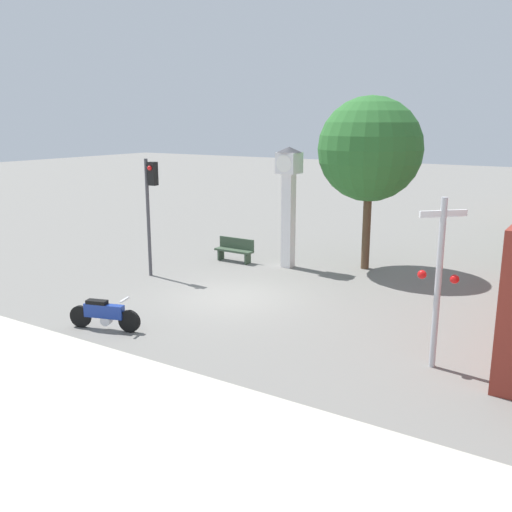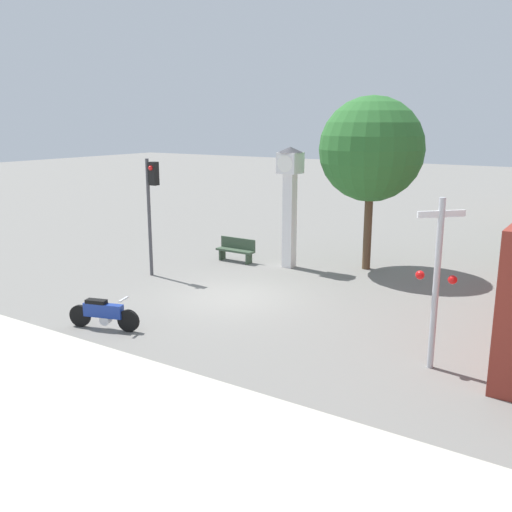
% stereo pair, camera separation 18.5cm
% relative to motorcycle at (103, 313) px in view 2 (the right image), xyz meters
% --- Properties ---
extents(ground_plane, '(120.00, 120.00, 0.00)m').
position_rel_motorcycle_xyz_m(ground_plane, '(1.23, 4.15, -0.43)').
color(ground_plane, slate).
extents(motorcycle, '(1.98, 0.75, 0.90)m').
position_rel_motorcycle_xyz_m(motorcycle, '(0.00, 0.00, 0.00)').
color(motorcycle, black).
rests_on(motorcycle, ground_plane).
extents(clock_tower, '(0.91, 0.91, 4.49)m').
position_rel_motorcycle_xyz_m(clock_tower, '(0.82, 8.46, 2.52)').
color(clock_tower, white).
rests_on(clock_tower, ground_plane).
extents(traffic_light, '(0.50, 0.35, 4.15)m').
position_rel_motorcycle_xyz_m(traffic_light, '(-2.57, 4.72, 2.42)').
color(traffic_light, '#47474C').
rests_on(traffic_light, ground_plane).
extents(railroad_crossing_signal, '(0.90, 0.82, 3.85)m').
position_rel_motorcycle_xyz_m(railroad_crossing_signal, '(8.01, 2.31, 1.67)').
color(railroad_crossing_signal, '#B7B7BC').
rests_on(railroad_crossing_signal, ground_plane).
extents(street_tree, '(3.75, 3.75, 6.30)m').
position_rel_motorcycle_xyz_m(street_tree, '(3.39, 9.80, 3.97)').
color(street_tree, brown).
rests_on(street_tree, ground_plane).
extents(bench, '(1.60, 0.44, 0.92)m').
position_rel_motorcycle_xyz_m(bench, '(-1.35, 8.08, 0.06)').
color(bench, '#384C38').
rests_on(bench, ground_plane).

